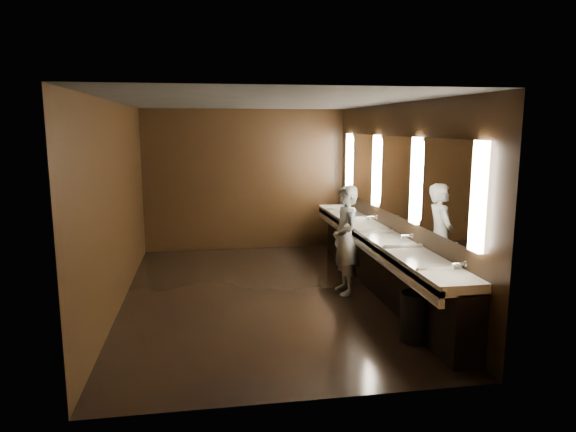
% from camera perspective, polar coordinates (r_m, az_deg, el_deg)
% --- Properties ---
extents(floor, '(6.00, 6.00, 0.00)m').
position_cam_1_polar(floor, '(7.68, -2.82, -8.79)').
color(floor, black).
rests_on(floor, ground).
extents(ceiling, '(4.00, 6.00, 0.02)m').
position_cam_1_polar(ceiling, '(7.28, -3.01, 12.56)').
color(ceiling, '#2D2D2B').
rests_on(ceiling, wall_back).
extents(wall_back, '(4.00, 0.02, 2.80)m').
position_cam_1_polar(wall_back, '(10.32, -4.79, 3.99)').
color(wall_back, black).
rests_on(wall_back, floor).
extents(wall_front, '(4.00, 0.02, 2.80)m').
position_cam_1_polar(wall_front, '(4.44, 1.46, -3.97)').
color(wall_front, black).
rests_on(wall_front, floor).
extents(wall_left, '(0.02, 6.00, 2.80)m').
position_cam_1_polar(wall_left, '(7.41, -18.48, 1.15)').
color(wall_left, black).
rests_on(wall_left, floor).
extents(wall_right, '(0.02, 6.00, 2.80)m').
position_cam_1_polar(wall_right, '(7.83, 11.80, 1.91)').
color(wall_right, black).
rests_on(wall_right, floor).
extents(sink_counter, '(0.55, 5.40, 1.01)m').
position_cam_1_polar(sink_counter, '(7.93, 10.17, -4.59)').
color(sink_counter, black).
rests_on(sink_counter, floor).
extents(mirror_band, '(0.06, 5.03, 1.15)m').
position_cam_1_polar(mirror_band, '(7.78, 11.76, 4.46)').
color(mirror_band, '#FCE9CA').
rests_on(mirror_band, wall_right).
extents(person, '(0.43, 0.62, 1.62)m').
position_cam_1_polar(person, '(7.62, 6.41, -2.66)').
color(person, '#7C97B9').
rests_on(person, floor).
extents(trash_bin, '(0.41, 0.41, 0.57)m').
position_cam_1_polar(trash_bin, '(6.25, 14.02, -10.80)').
color(trash_bin, black).
rests_on(trash_bin, floor).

